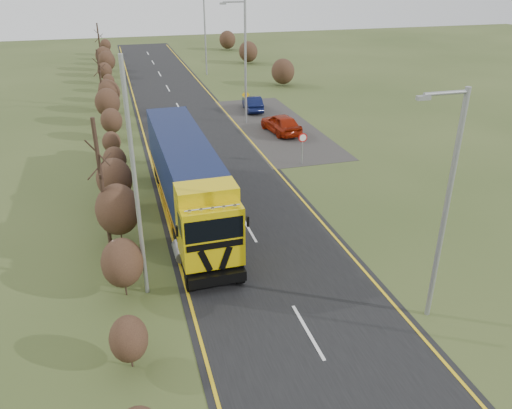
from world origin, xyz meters
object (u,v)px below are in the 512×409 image
object	(u,v)px
car_red_hatchback	(281,124)
streetlight_near	(445,202)
speed_sign	(303,143)
lorry	(186,175)
car_blue_sedan	(253,104)

from	to	relation	value
car_red_hatchback	streetlight_near	distance (m)	22.81
speed_sign	car_red_hatchback	bearing A→B (deg)	82.77
streetlight_near	speed_sign	world-z (taller)	streetlight_near
car_red_hatchback	speed_sign	distance (m)	6.85
car_red_hatchback	streetlight_near	size ratio (longest dim) A/B	0.52
lorry	streetlight_near	size ratio (longest dim) A/B	1.71
streetlight_near	speed_sign	xyz separation A→B (m)	(1.10, 15.64, -3.13)
car_blue_sedan	streetlight_near	size ratio (longest dim) A/B	0.47
car_blue_sedan	streetlight_near	distance (m)	29.61
car_red_hatchback	car_blue_sedan	bearing A→B (deg)	-95.42
car_red_hatchback	speed_sign	bearing A→B (deg)	74.71
lorry	car_red_hatchback	xyz separation A→B (m)	(9.02, 11.99, -1.52)
speed_sign	car_blue_sedan	bearing A→B (deg)	87.74
car_blue_sedan	streetlight_near	xyz separation A→B (m)	(-1.64, -29.30, 3.95)
lorry	speed_sign	world-z (taller)	lorry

